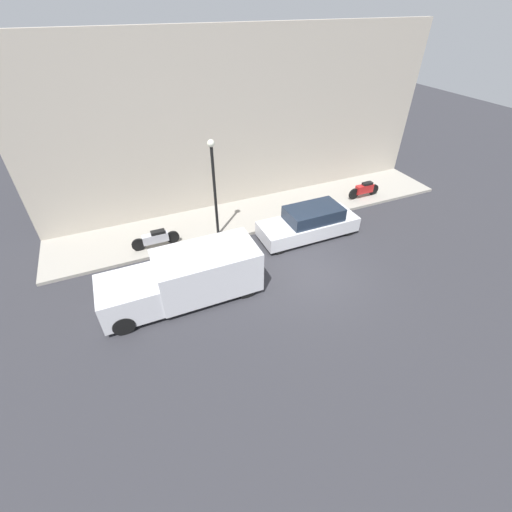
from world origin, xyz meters
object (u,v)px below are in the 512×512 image
at_px(delivery_van, 184,278).
at_px(streetlamp, 214,180).
at_px(parked_car, 309,223).
at_px(scooter_silver, 156,238).
at_px(motorcycle_red, 364,189).

xyz_separation_m(delivery_van, streetlamp, (3.18, -2.23, 1.84)).
bearing_deg(parked_car, scooter_silver, 75.64).
height_order(delivery_van, scooter_silver, delivery_van).
bearing_deg(delivery_van, scooter_silver, 7.12).
distance_m(parked_car, motorcycle_red, 4.73).
bearing_deg(streetlamp, motorcycle_red, -87.55).
bearing_deg(scooter_silver, delivery_van, -172.88).
distance_m(parked_car, delivery_van, 6.23).
bearing_deg(motorcycle_red, parked_car, 112.56).
distance_m(delivery_van, streetlamp, 4.30).
bearing_deg(delivery_van, parked_car, -74.00).
height_order(scooter_silver, streetlamp, streetlamp).
xyz_separation_m(motorcycle_red, streetlamp, (-0.35, 8.12, 2.18)).
distance_m(motorcycle_red, streetlamp, 8.42).
height_order(parked_car, streetlamp, streetlamp).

